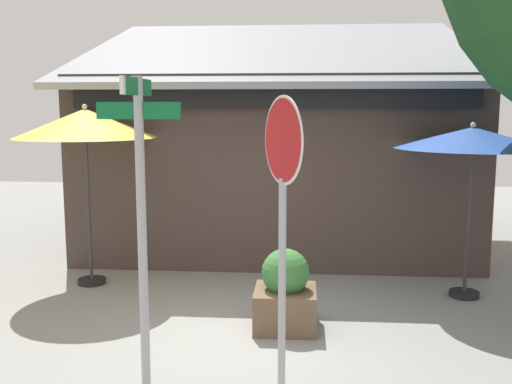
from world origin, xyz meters
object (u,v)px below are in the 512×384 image
at_px(stop_sign, 283,194).
at_px(street_sign_post, 141,206).
at_px(sidewalk_planter, 285,294).
at_px(patio_umbrella_mustard_left, 85,125).
at_px(patio_umbrella_royal_blue_center, 472,140).

bearing_deg(stop_sign, street_sign_post, 169.29).
xyz_separation_m(street_sign_post, stop_sign, (1.36, -0.26, 0.17)).
bearing_deg(sidewalk_planter, stop_sign, -89.25).
distance_m(street_sign_post, sidewalk_planter, 2.64).
height_order(patio_umbrella_mustard_left, sidewalk_planter, patio_umbrella_mustard_left).
distance_m(street_sign_post, stop_sign, 1.40).
xyz_separation_m(stop_sign, patio_umbrella_mustard_left, (-3.18, 3.67, 0.50)).
relative_size(stop_sign, patio_umbrella_royal_blue_center, 1.12).
bearing_deg(sidewalk_planter, patio_umbrella_royal_blue_center, 28.90).
height_order(street_sign_post, patio_umbrella_mustard_left, street_sign_post).
xyz_separation_m(patio_umbrella_mustard_left, sidewalk_planter, (3.15, -1.64, -2.08)).
distance_m(street_sign_post, patio_umbrella_mustard_left, 3.92).
relative_size(patio_umbrella_mustard_left, sidewalk_planter, 2.76).
xyz_separation_m(stop_sign, patio_umbrella_royal_blue_center, (2.60, 3.49, 0.30)).
bearing_deg(sidewalk_planter, patio_umbrella_mustard_left, 152.56).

